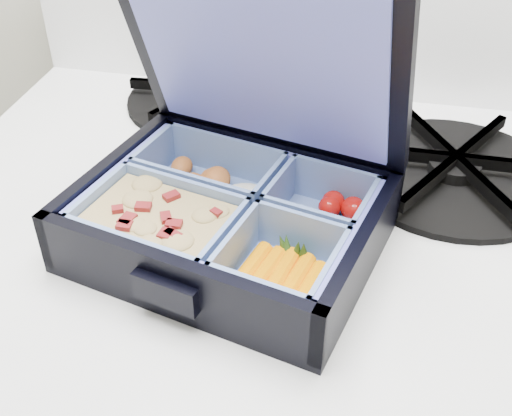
# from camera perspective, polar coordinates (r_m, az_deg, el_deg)

# --- Properties ---
(bento_box) EXTENTS (0.26, 0.23, 0.05)m
(bento_box) POSITION_cam_1_polar(r_m,az_deg,el_deg) (0.50, -2.43, -1.05)
(bento_box) COLOR black
(bento_box) RESTS_ON stove
(burner_grate) EXTENTS (0.20, 0.20, 0.03)m
(burner_grate) POSITION_cam_1_polar(r_m,az_deg,el_deg) (0.62, 17.25, 3.72)
(burner_grate) COLOR black
(burner_grate) RESTS_ON stove
(burner_grate_rear) EXTENTS (0.19, 0.19, 0.02)m
(burner_grate_rear) POSITION_cam_1_polar(r_m,az_deg,el_deg) (0.72, -4.36, 10.03)
(burner_grate_rear) COLOR black
(burner_grate_rear) RESTS_ON stove
(fork) EXTENTS (0.10, 0.15, 0.01)m
(fork) POSITION_cam_1_polar(r_m,az_deg,el_deg) (0.63, 2.04, 4.92)
(fork) COLOR #9D9CA6
(fork) RESTS_ON stove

